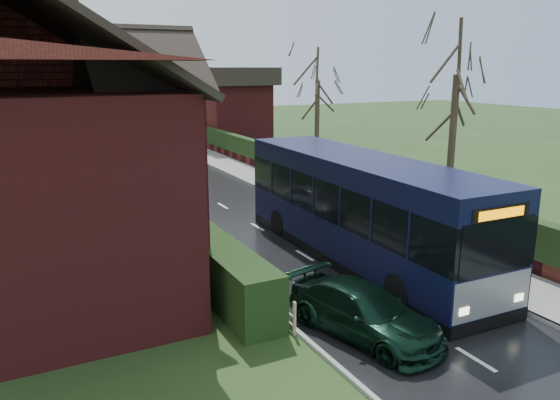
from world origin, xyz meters
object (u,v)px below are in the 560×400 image
brick_house (19,140)px  bus (361,210)px  car_silver (186,215)px  car_green (364,312)px  bus_stop_sign (376,196)px

brick_house → bus: size_ratio=1.22×
car_silver → car_green: car_silver is taller
bus → car_green: 5.67m
brick_house → bus_stop_sign: 12.48m
car_silver → bus_stop_sign: (6.00, -4.73, 1.15)m
car_silver → car_green: size_ratio=0.89×
brick_house → bus_stop_sign: brick_house is taller
car_green → brick_house: bearing=116.3°
car_silver → brick_house: bearing=-156.6°
bus → car_silver: bus is taller
bus → car_green: bearing=-122.9°
bus → car_green: bus is taller
bus → brick_house: bearing=159.9°
bus_stop_sign → car_green: bearing=-116.5°
car_green → bus: bearing=42.4°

